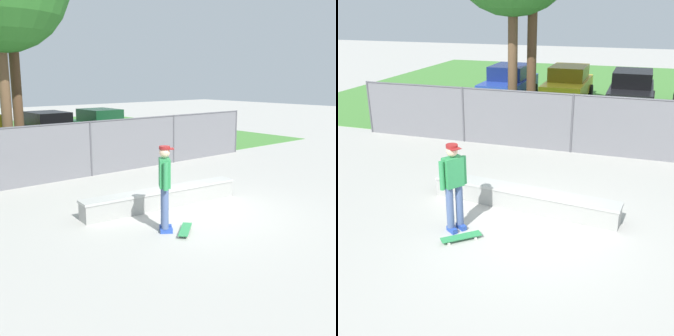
# 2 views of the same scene
# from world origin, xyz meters

# --- Properties ---
(ground_plane) EXTENTS (80.00, 80.00, 0.00)m
(ground_plane) POSITION_xyz_m (0.00, 0.00, 0.00)
(ground_plane) COLOR #ADAAA3
(grass_strip) EXTENTS (26.40, 20.00, 0.02)m
(grass_strip) POSITION_xyz_m (0.00, 15.30, 0.01)
(grass_strip) COLOR #478438
(grass_strip) RESTS_ON ground
(concrete_ledge) EXTENTS (4.37, 0.96, 0.48)m
(concrete_ledge) POSITION_xyz_m (-0.36, 0.81, 0.24)
(concrete_ledge) COLOR #999993
(concrete_ledge) RESTS_ON ground
(skateboarder) EXTENTS (0.42, 0.51, 1.84)m
(skateboarder) POSITION_xyz_m (-1.41, -0.55, 1.03)
(skateboarder) COLOR #2647A5
(skateboarder) RESTS_ON ground
(skateboard) EXTENTS (0.74, 0.67, 0.09)m
(skateboard) POSITION_xyz_m (-1.14, -0.90, 0.07)
(skateboard) COLOR #2D8C4C
(skateboard) RESTS_ON ground
(chainlink_fence) EXTENTS (14.47, 0.07, 1.84)m
(chainlink_fence) POSITION_xyz_m (0.00, 5.00, 1.00)
(chainlink_fence) COLOR #4C4C51
(chainlink_fence) RESTS_ON ground
(car_blue) EXTENTS (2.04, 4.21, 1.66)m
(car_blue) POSITION_xyz_m (-4.10, 11.67, 0.84)
(car_blue) COLOR #233D9E
(car_blue) RESTS_ON ground
(car_yellow) EXTENTS (2.04, 4.21, 1.66)m
(car_yellow) POSITION_xyz_m (-1.40, 12.25, 0.84)
(car_yellow) COLOR gold
(car_yellow) RESTS_ON ground
(car_black) EXTENTS (2.04, 4.21, 1.66)m
(car_black) POSITION_xyz_m (1.50, 11.57, 0.84)
(car_black) COLOR black
(car_black) RESTS_ON ground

